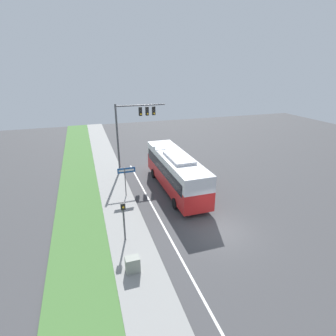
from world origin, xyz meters
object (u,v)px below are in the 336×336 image
Objects in this scene: signal_gantry at (133,123)px; utility_cabinet at (133,264)px; bus at (175,170)px; pedestrian_signal at (124,216)px; street_sign at (126,176)px.

signal_gantry reaches higher than utility_cabinet.
bus reaches higher than pedestrian_signal.
signal_gantry reaches higher than street_sign.
street_sign is at bearing -179.53° from bus.
pedestrian_signal is 3.29m from utility_cabinet.
street_sign is at bearing 79.11° from pedestrian_signal.
utility_cabinet is at bearing -121.99° from bus.
pedestrian_signal is (-5.79, -6.38, -0.02)m from bus.
bus is 7.38m from signal_gantry.
bus reaches higher than utility_cabinet.
street_sign is (-4.57, -0.04, 0.04)m from bus.
utility_cabinet is (-0.06, -2.98, -1.38)m from pedestrian_signal.
utility_cabinet is at bearing -97.82° from street_sign.
signal_gantry is (-2.62, 6.05, 3.32)m from bus.
bus is at bearing -66.59° from signal_gantry.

